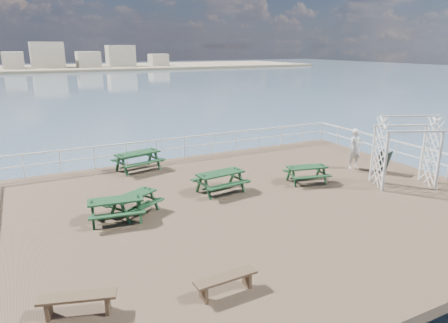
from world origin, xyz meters
TOP-DOWN VIEW (x-y plane):
  - ground at (0.00, 0.00)m, footprint 18.00×14.00m
  - sea_backdrop at (12.54, 134.07)m, footprint 300.00×300.00m
  - railing at (-0.07, 2.57)m, footprint 17.77×13.76m
  - picnic_table_a at (-4.12, 0.99)m, footprint 2.05×1.93m
  - picnic_table_b at (-2.69, 5.80)m, footprint 2.28×1.99m
  - picnic_table_c at (3.12, 0.96)m, footprint 1.87×1.63m
  - picnic_table_d at (-4.79, 0.70)m, footprint 1.91×1.63m
  - picnic_table_e at (-0.58, 1.57)m, footprint 2.02×1.70m
  - flat_bench_near at (-6.55, -3.73)m, footprint 1.64×0.83m
  - flat_bench_far at (-3.42, -4.45)m, footprint 1.54×0.43m
  - trellis_arbor at (6.37, -1.09)m, footprint 2.63×2.07m
  - sandwich_board at (7.06, 0.45)m, footprint 0.74×0.66m
  - person at (6.33, 1.56)m, footprint 0.71×0.49m

SIDE VIEW (x-z plane):
  - sea_backdrop at x=12.54m, z-range -5.11..4.09m
  - ground at x=0.00m, z-range -0.30..0.00m
  - flat_bench_far at x=-3.42m, z-range 0.11..0.55m
  - flat_bench_near at x=-6.55m, z-range 0.11..0.57m
  - sandwich_board at x=7.06m, z-range -0.01..0.99m
  - picnic_table_a at x=-4.12m, z-range 0.11..0.89m
  - picnic_table_c at x=3.12m, z-range 0.11..0.90m
  - picnic_table_d at x=-4.79m, z-range 0.12..0.96m
  - picnic_table_e at x=-0.58m, z-range 0.13..1.03m
  - picnic_table_b at x=-2.69m, z-range 0.13..1.09m
  - railing at x=-0.07m, z-range 0.32..1.42m
  - person at x=6.33m, z-range 0.00..1.87m
  - trellis_arbor at x=6.37m, z-range -0.16..2.73m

